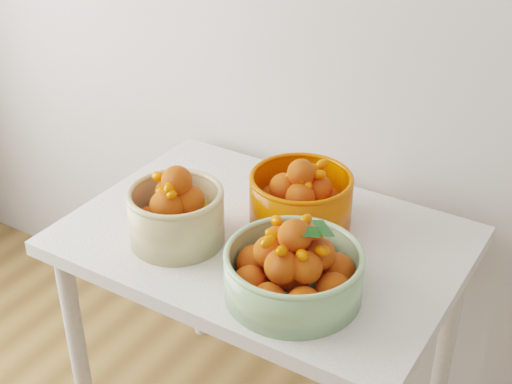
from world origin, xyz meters
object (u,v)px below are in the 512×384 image
(bowl_cream, at_px, (176,213))
(bowl_green, at_px, (294,269))
(bowl_orange, at_px, (300,199))
(table, at_px, (264,265))

(bowl_cream, bearing_deg, bowl_green, -5.93)
(bowl_cream, relative_size, bowl_orange, 0.78)
(table, height_order, bowl_cream, bowl_cream)
(bowl_green, xyz_separation_m, bowl_orange, (-0.13, 0.27, 0.01))
(table, height_order, bowl_orange, bowl_orange)
(bowl_orange, bearing_deg, bowl_green, -64.17)
(bowl_cream, distance_m, bowl_orange, 0.32)
(bowl_green, height_order, bowl_orange, bowl_green)
(bowl_cream, distance_m, bowl_green, 0.36)
(bowl_orange, bearing_deg, table, -119.83)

